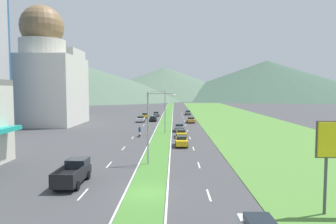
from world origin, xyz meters
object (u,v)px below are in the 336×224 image
object	(u,v)px
car_6	(156,114)
street_lamp_near	(151,122)
street_lamp_mid	(163,109)
car_3	(141,119)
car_1	(191,120)
pickup_truck_0	(73,173)
car_8	(181,133)
car_9	(153,119)
car_2	(188,113)
car_7	(181,141)
motorcycle_rider	(140,133)
car_5	(179,127)
car_4	(145,115)

from	to	relation	value
car_6	street_lamp_near	bearing A→B (deg)	-177.05
street_lamp_mid	car_3	world-z (taller)	street_lamp_mid
car_1	pickup_truck_0	xyz separation A→B (m)	(-13.47, -52.23, 0.24)
car_6	car_8	world-z (taller)	car_6
street_lamp_near	car_1	size ratio (longest dim) A/B	1.75
street_lamp_mid	pickup_truck_0	xyz separation A→B (m)	(-6.92, -31.86, -3.91)
car_3	car_6	xyz separation A→B (m)	(3.05, 17.93, -0.03)
car_9	pickup_truck_0	xyz separation A→B (m)	(-3.32, -55.93, 0.25)
car_2	car_7	size ratio (longest dim) A/B	0.94
pickup_truck_0	car_8	bearing A→B (deg)	-20.73
car_1	car_6	world-z (taller)	car_6
pickup_truck_0	motorcycle_rider	world-z (taller)	pickup_truck_0
car_6	car_7	bearing A→B (deg)	-172.52
car_5	car_8	world-z (taller)	car_5
car_9	motorcycle_rider	xyz separation A→B (m)	(-0.52, -27.98, 0.01)
car_4	pickup_truck_0	world-z (taller)	pickup_truck_0
car_8	car_9	world-z (taller)	car_9
street_lamp_near	car_2	distance (m)	71.19
car_1	car_2	world-z (taller)	car_2
car_4	car_8	bearing A→B (deg)	-165.01
car_6	car_9	bearing A→B (deg)	-179.64
car_5	car_9	distance (m)	21.43
street_lamp_near	car_6	xyz separation A→B (m)	(-3.33, 64.79, -4.05)
motorcycle_rider	pickup_truck_0	bearing A→B (deg)	174.27
street_lamp_mid	car_8	distance (m)	6.97
car_8	pickup_truck_0	size ratio (longest dim) A/B	0.77
car_3	car_6	bearing A→B (deg)	-9.64
street_lamp_near	car_1	bearing A→B (deg)	81.29
car_2	car_7	xyz separation A→B (m)	(-3.65, -59.23, 0.00)
car_5	car_9	xyz separation A→B (m)	(-6.89, 20.29, -0.04)
street_lamp_near	street_lamp_mid	world-z (taller)	street_lamp_mid
car_1	car_9	world-z (taller)	car_1
street_lamp_mid	car_4	size ratio (longest dim) A/B	2.07
street_lamp_mid	car_4	world-z (taller)	street_lamp_mid
motorcycle_rider	car_4	bearing A→B (deg)	3.98
car_4	car_6	bearing A→B (deg)	-26.18
car_4	car_9	distance (m)	10.29
car_3	car_7	size ratio (longest dim) A/B	1.05
street_lamp_mid	car_2	world-z (taller)	street_lamp_mid
car_2	motorcycle_rider	size ratio (longest dim) A/B	2.01
car_1	street_lamp_near	bearing A→B (deg)	-8.71
car_9	car_8	bearing A→B (deg)	-165.99
street_lamp_near	car_9	size ratio (longest dim) A/B	1.76
pickup_truck_0	car_4	bearing A→B (deg)	-0.15
street_lamp_mid	motorcycle_rider	xyz separation A→B (m)	(-4.11, -3.91, -4.14)
car_8	car_9	distance (m)	29.29
motorcycle_rider	car_7	bearing A→B (deg)	-141.58
car_3	car_5	bearing A→B (deg)	-151.33
street_lamp_mid	car_9	bearing A→B (deg)	98.49
car_6	pickup_truck_0	bearing A→B (deg)	177.43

